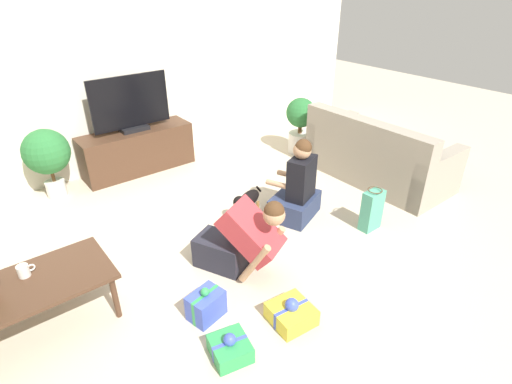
% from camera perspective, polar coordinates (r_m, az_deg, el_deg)
% --- Properties ---
extents(ground_plane, '(16.00, 16.00, 0.00)m').
position_cam_1_polar(ground_plane, '(3.68, -3.66, -10.22)').
color(ground_plane, beige).
extents(wall_back, '(8.40, 0.06, 2.60)m').
position_cam_1_polar(wall_back, '(5.34, -21.28, 16.14)').
color(wall_back, silver).
rests_on(wall_back, ground_plane).
extents(sofa_right, '(0.86, 1.74, 0.83)m').
position_cam_1_polar(sofa_right, '(5.20, 16.82, 4.74)').
color(sofa_right, gray).
rests_on(sofa_right, ground_plane).
extents(coffee_table, '(1.02, 0.60, 0.42)m').
position_cam_1_polar(coffee_table, '(3.28, -28.99, -11.81)').
color(coffee_table, '#472D1E').
rests_on(coffee_table, ground_plane).
extents(tv_console, '(1.42, 0.43, 0.56)m').
position_cam_1_polar(tv_console, '(5.43, -16.54, 5.69)').
color(tv_console, '#472D1E').
rests_on(tv_console, ground_plane).
extents(tv, '(0.98, 0.20, 0.69)m').
position_cam_1_polar(tv, '(5.24, -17.44, 11.56)').
color(tv, black).
rests_on(tv, tv_console).
extents(potted_plant_back_left, '(0.51, 0.51, 0.81)m').
position_cam_1_polar(potted_plant_back_left, '(5.05, -27.70, 4.80)').
color(potted_plant_back_left, beige).
rests_on(potted_plant_back_left, ground_plane).
extents(potted_plant_corner_right, '(0.41, 0.41, 0.79)m').
position_cam_1_polar(potted_plant_corner_right, '(5.76, 6.35, 9.97)').
color(potted_plant_corner_right, beige).
rests_on(potted_plant_corner_right, ground_plane).
extents(person_kneeling, '(0.61, 0.84, 0.78)m').
position_cam_1_polar(person_kneeling, '(3.40, -2.20, -6.81)').
color(person_kneeling, '#23232D').
rests_on(person_kneeling, ground_plane).
extents(person_sitting, '(0.63, 0.59, 0.89)m').
position_cam_1_polar(person_sitting, '(4.19, 5.94, 0.25)').
color(person_sitting, '#283351').
rests_on(person_sitting, ground_plane).
extents(dog, '(0.47, 0.24, 0.31)m').
position_cam_1_polar(dog, '(4.22, -1.29, -1.12)').
color(dog, black).
rests_on(dog, ground_plane).
extents(gift_box_a, '(0.33, 0.33, 0.21)m').
position_cam_1_polar(gift_box_a, '(3.14, 5.07, -16.88)').
color(gift_box_a, yellow).
rests_on(gift_box_a, ground_plane).
extents(gift_box_b, '(0.30, 0.24, 0.28)m').
position_cam_1_polar(gift_box_b, '(3.15, -7.15, -15.73)').
color(gift_box_b, '#3D51BC').
rests_on(gift_box_b, ground_plane).
extents(gift_box_c, '(0.30, 0.32, 0.19)m').
position_cam_1_polar(gift_box_c, '(2.93, -3.72, -21.35)').
color(gift_box_c, '#2D934C').
rests_on(gift_box_c, ground_plane).
extents(gift_bag_a, '(0.23, 0.15, 0.45)m').
position_cam_1_polar(gift_bag_a, '(4.18, 16.21, -2.49)').
color(gift_bag_a, '#4CA384').
rests_on(gift_bag_a, ground_plane).
extents(mug, '(0.12, 0.08, 0.09)m').
position_cam_1_polar(mug, '(3.32, -30.24, -9.69)').
color(mug, silver).
rests_on(mug, coffee_table).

